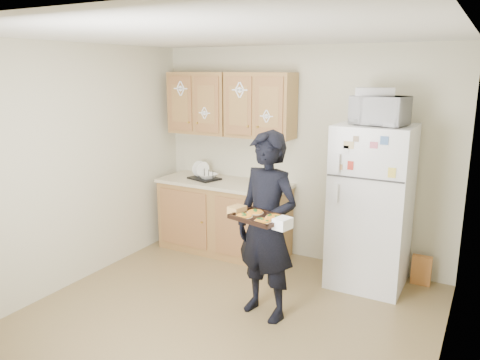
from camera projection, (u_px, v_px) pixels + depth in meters
name	position (u px, v px, depth m)	size (l,w,h in m)	color
floor	(222.00, 321.00, 4.25)	(3.60, 3.60, 0.00)	brown
ceiling	(219.00, 34.00, 3.67)	(3.60, 3.60, 0.00)	white
wall_back	(300.00, 155.00, 5.50)	(3.60, 0.04, 2.50)	beige
wall_front	(41.00, 264.00, 2.43)	(3.60, 0.04, 2.50)	beige
wall_left	(71.00, 167.00, 4.81)	(0.04, 3.60, 2.50)	beige
wall_right	(451.00, 221.00, 3.12)	(0.04, 3.60, 2.50)	beige
refrigerator	(371.00, 207.00, 4.83)	(0.75, 0.70, 1.70)	white
base_cabinet	(224.00, 218.00, 5.81)	(1.60, 0.60, 0.86)	brown
countertop	(224.00, 183.00, 5.71)	(1.64, 0.64, 0.04)	beige
upper_cab_left	(201.00, 103.00, 5.79)	(0.80, 0.33, 0.75)	brown
upper_cab_right	(260.00, 105.00, 5.41)	(0.80, 0.33, 0.75)	brown
cereal_box	(421.00, 270.00, 4.95)	(0.20, 0.07, 0.32)	#DC9F4D
person	(267.00, 227.00, 4.18)	(0.63, 0.41, 1.72)	black
baking_tray	(259.00, 218.00, 3.86)	(0.43, 0.31, 0.04)	black
pizza_front_left	(244.00, 216.00, 3.87)	(0.14, 0.14, 0.02)	orange
pizza_front_right	(263.00, 221.00, 3.74)	(0.14, 0.14, 0.02)	orange
pizza_back_left	(255.00, 212.00, 3.98)	(0.14, 0.14, 0.02)	orange
pizza_back_right	(274.00, 217.00, 3.85)	(0.14, 0.14, 0.02)	orange
microwave	(380.00, 111.00, 4.54)	(0.51, 0.35, 0.28)	white
foil_pan	(375.00, 91.00, 4.55)	(0.36, 0.25, 0.08)	silver
dish_rack	(204.00, 174.00, 5.80)	(0.36, 0.27, 0.14)	black
bowl	(207.00, 176.00, 5.79)	(0.24, 0.24, 0.06)	white
soap_bottle	(262.00, 181.00, 5.35)	(0.08, 0.08, 0.18)	white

